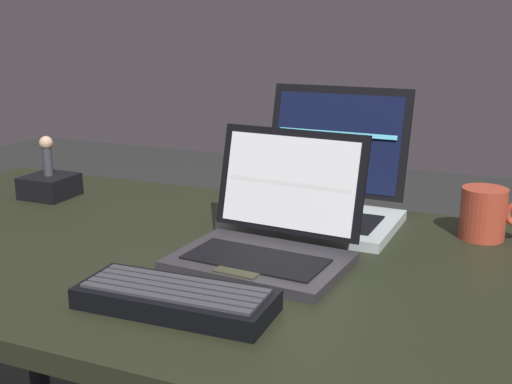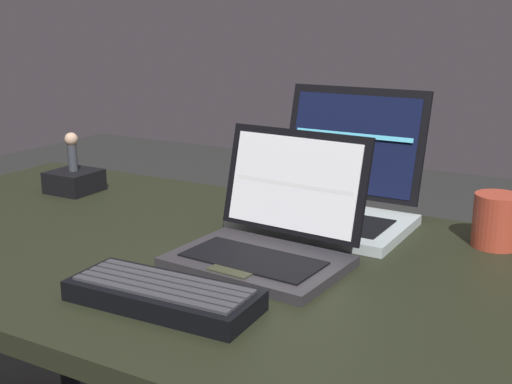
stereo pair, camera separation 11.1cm
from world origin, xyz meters
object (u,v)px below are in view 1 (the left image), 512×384
Objects in this scene: figurine_stand at (50,186)px; figurine at (47,153)px; laptop_front at (269,236)px; laptop_rear at (321,194)px; coffee_mug at (484,213)px; external_keyboard at (176,298)px.

figurine_stand is 0.08m from figurine.
laptop_front is 0.66m from figurine_stand.
figurine is (0.00, 0.00, 0.08)m from figurine_stand.
laptop_rear reaches higher than laptop_front.
figurine is at bearing 0.00° from figurine_stand.
coffee_mug is at bearing 38.81° from laptop_front.
figurine_stand is (-0.64, -0.09, -0.03)m from laptop_rear.
figurine is at bearing -174.74° from coffee_mug.
laptop_rear is 0.51m from external_keyboard.
external_keyboard is 0.72m from figurine_stand.
laptop_front reaches higher than figurine_stand.
figurine is (-0.64, -0.09, 0.05)m from laptop_rear.
figurine_stand is 0.83× the size of coffee_mug.
coffee_mug reaches higher than external_keyboard.
figurine reaches higher than external_keyboard.
figurine_stand is at bearing -172.39° from laptop_rear.
laptop_rear is 2.59× the size of coffee_mug.
external_keyboard is at bearing -35.63° from figurine_stand.
laptop_rear is 0.33m from coffee_mug.
figurine is 0.98m from coffee_mug.
laptop_front is 0.43m from coffee_mug.
laptop_front is 0.27m from laptop_rear.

